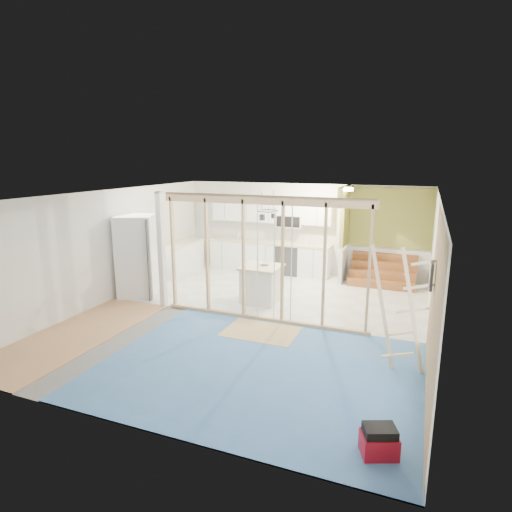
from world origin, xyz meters
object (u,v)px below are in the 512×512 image
at_px(island, 261,284).
at_px(toolbox, 379,442).
at_px(ladder, 401,310).
at_px(fridge, 137,256).

relative_size(island, toolbox, 1.86).
xyz_separation_m(toolbox, ladder, (0.05, 2.16, 0.84)).
bearing_deg(ladder, island, 133.53).
height_order(fridge, toolbox, fridge).
bearing_deg(fridge, island, -11.13).
xyz_separation_m(island, ladder, (3.19, -2.34, 0.59)).
relative_size(island, ladder, 0.44).
relative_size(toolbox, ladder, 0.24).
xyz_separation_m(fridge, toolbox, (6.12, -3.85, -0.81)).
distance_m(fridge, island, 3.09).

